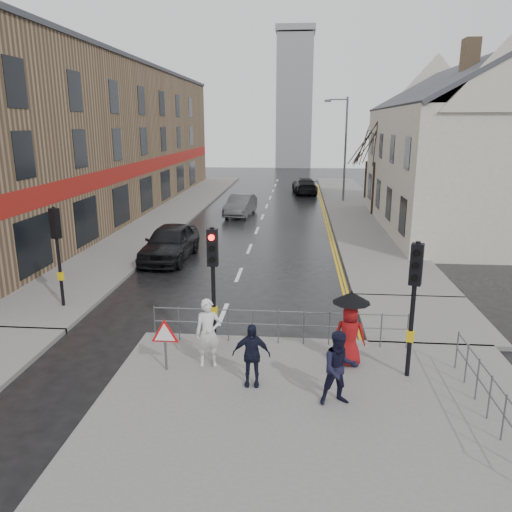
% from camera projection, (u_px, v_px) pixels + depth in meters
% --- Properties ---
extents(ground, '(120.00, 120.00, 0.00)m').
position_uv_depth(ground, '(207.00, 354.00, 13.74)').
color(ground, black).
rests_on(ground, ground).
extents(near_pavement, '(10.00, 9.00, 0.14)m').
position_uv_depth(near_pavement, '(321.00, 434.00, 10.10)').
color(near_pavement, '#605E5B').
rests_on(near_pavement, ground).
extents(left_pavement, '(4.00, 44.00, 0.14)m').
position_uv_depth(left_pavement, '(176.00, 210.00, 36.41)').
color(left_pavement, '#605E5B').
rests_on(left_pavement, ground).
extents(right_pavement, '(4.00, 40.00, 0.14)m').
position_uv_depth(right_pavement, '(353.00, 208.00, 37.25)').
color(right_pavement, '#605E5B').
rests_on(right_pavement, ground).
extents(pavement_bridge_right, '(4.00, 4.20, 0.14)m').
position_uv_depth(pavement_bridge_right, '(422.00, 319.00, 16.07)').
color(pavement_bridge_right, '#605E5B').
rests_on(pavement_bridge_right, ground).
extents(building_left_terrace, '(8.00, 42.00, 10.00)m').
position_uv_depth(building_left_terrace, '(92.00, 141.00, 34.63)').
color(building_left_terrace, '#84694C').
rests_on(building_left_terrace, ground).
extents(building_right_cream, '(9.00, 16.40, 10.10)m').
position_uv_depth(building_right_cream, '(466.00, 148.00, 28.84)').
color(building_right_cream, beige).
rests_on(building_right_cream, ground).
extents(church_tower, '(5.00, 5.00, 18.00)m').
position_uv_depth(church_tower, '(294.00, 103.00, 70.99)').
color(church_tower, gray).
rests_on(church_tower, ground).
extents(traffic_signal_near_left, '(0.28, 0.27, 3.40)m').
position_uv_depth(traffic_signal_near_left, '(213.00, 267.00, 13.28)').
color(traffic_signal_near_left, black).
rests_on(traffic_signal_near_left, near_pavement).
extents(traffic_signal_near_right, '(0.34, 0.33, 3.40)m').
position_uv_depth(traffic_signal_near_right, '(414.00, 286.00, 11.71)').
color(traffic_signal_near_right, black).
rests_on(traffic_signal_near_right, near_pavement).
extents(traffic_signal_far_left, '(0.34, 0.33, 3.40)m').
position_uv_depth(traffic_signal_far_left, '(57.00, 239.00, 16.46)').
color(traffic_signal_far_left, black).
rests_on(traffic_signal_far_left, left_pavement).
extents(guard_railing_front, '(7.14, 0.04, 1.00)m').
position_uv_depth(guard_railing_front, '(278.00, 319.00, 13.93)').
color(guard_railing_front, '#595B5E').
rests_on(guard_railing_front, near_pavement).
extents(guard_railing_side, '(0.04, 4.54, 1.00)m').
position_uv_depth(guard_railing_side, '(491.00, 388.00, 10.33)').
color(guard_railing_side, '#595B5E').
rests_on(guard_railing_side, near_pavement).
extents(warning_sign, '(0.80, 0.07, 1.35)m').
position_uv_depth(warning_sign, '(165.00, 336.00, 12.38)').
color(warning_sign, '#595B5E').
rests_on(warning_sign, near_pavement).
extents(street_lamp, '(1.83, 0.25, 8.00)m').
position_uv_depth(street_lamp, '(343.00, 143.00, 39.00)').
color(street_lamp, '#595B5E').
rests_on(street_lamp, right_pavement).
extents(tree_near, '(2.40, 2.40, 6.58)m').
position_uv_depth(tree_near, '(377.00, 139.00, 32.97)').
color(tree_near, black).
rests_on(tree_near, right_pavement).
extents(tree_far, '(2.40, 2.40, 5.64)m').
position_uv_depth(tree_far, '(368.00, 145.00, 40.82)').
color(tree_far, black).
rests_on(tree_far, right_pavement).
extents(pedestrian_a, '(0.72, 0.54, 1.77)m').
position_uv_depth(pedestrian_a, '(208.00, 333.00, 12.63)').
color(pedestrian_a, silver).
rests_on(pedestrian_a, near_pavement).
extents(pedestrian_b, '(0.94, 0.80, 1.70)m').
position_uv_depth(pedestrian_b, '(340.00, 368.00, 10.87)').
color(pedestrian_b, black).
rests_on(pedestrian_b, near_pavement).
extents(pedestrian_with_umbrella, '(0.96, 0.96, 1.97)m').
position_uv_depth(pedestrian_with_umbrella, '(350.00, 325.00, 12.59)').
color(pedestrian_with_umbrella, maroon).
rests_on(pedestrian_with_umbrella, near_pavement).
extents(pedestrian_d, '(0.91, 0.41, 1.54)m').
position_uv_depth(pedestrian_d, '(251.00, 355.00, 11.69)').
color(pedestrian_d, black).
rests_on(pedestrian_d, near_pavement).
extents(car_parked, '(2.14, 4.92, 1.65)m').
position_uv_depth(car_parked, '(170.00, 242.00, 23.08)').
color(car_parked, black).
rests_on(car_parked, ground).
extents(car_mid, '(2.01, 4.44, 1.41)m').
position_uv_depth(car_mid, '(240.00, 205.00, 34.31)').
color(car_mid, '#444649').
rests_on(car_mid, ground).
extents(car_far, '(2.45, 5.09, 1.43)m').
position_uv_depth(car_far, '(305.00, 186.00, 45.10)').
color(car_far, black).
rests_on(car_far, ground).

